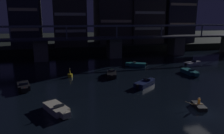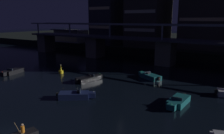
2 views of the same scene
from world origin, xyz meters
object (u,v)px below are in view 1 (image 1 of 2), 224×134
speedboat_near_center (192,64)px  speedboat_far_center (57,109)px  dinghy_with_paddler (199,106)px  speedboat_mid_right (23,86)px  speedboat_far_left (112,74)px  river_bridge (114,44)px  speedboat_near_right (137,65)px  tower_east_tall (146,5)px  speedboat_mid_center (145,83)px  tower_west_low (25,0)px  tower_west_tall (69,6)px  channel_buoy (70,75)px  speedboat_mid_left (190,72)px

speedboat_near_center → speedboat_far_center: 37.69m
speedboat_far_center → dinghy_with_paddler: bearing=-10.3°
speedboat_mid_right → dinghy_with_paddler: bearing=-31.2°
speedboat_mid_right → speedboat_far_left: bearing=14.1°
dinghy_with_paddler → speedboat_far_left: bearing=111.3°
speedboat_far_left → dinghy_with_paddler: size_ratio=1.87×
river_bridge → speedboat_near_center: 22.52m
speedboat_near_center → speedboat_near_right: (-13.61, 2.35, 0.00)m
tower_east_tall → speedboat_near_center: bearing=-91.7°
tower_east_tall → speedboat_mid_right: (-38.43, -41.05, -15.90)m
tower_east_tall → speedboat_near_right: 36.74m
speedboat_near_center → dinghy_with_paddler: bearing=-122.9°
tower_east_tall → dinghy_with_paddler: (-15.67, -54.81, -16.04)m
speedboat_near_right → speedboat_mid_center: bearing=-105.6°
speedboat_mid_center → tower_west_low: bearing=118.5°
speedboat_far_left → speedboat_mid_right: bearing=-165.9°
speedboat_far_center → tower_east_tall: bearing=57.3°
tower_west_tall → tower_east_tall: tower_east_tall is taller
channel_buoy → speedboat_far_center: bearing=-99.1°
speedboat_near_right → dinghy_with_paddler: size_ratio=1.78×
tower_west_low → speedboat_near_center: (40.98, -30.32, -16.50)m
speedboat_near_center → dinghy_with_paddler: 27.07m
tower_west_low → speedboat_mid_left: bearing=-46.7°
tower_east_tall → speedboat_mid_left: bearing=-99.5°
speedboat_mid_left → speedboat_far_center: size_ratio=1.05×
speedboat_near_right → speedboat_mid_right: size_ratio=0.95×
speedboat_mid_left → speedboat_far_left: (-16.06, 2.28, 0.00)m
speedboat_far_left → tower_east_tall: bearing=58.6°
river_bridge → speedboat_near_center: (15.64, -15.79, -3.64)m
tower_west_tall → speedboat_near_center: (27.36, -31.71, -14.94)m
speedboat_near_center → speedboat_mid_left: bearing=-127.6°
tower_east_tall → tower_west_tall: bearing=-179.2°
speedboat_mid_left → tower_west_low: bearing=133.3°
river_bridge → dinghy_with_paddler: river_bridge is taller
dinghy_with_paddler → tower_west_tall: bearing=103.1°
tower_west_low → speedboat_mid_left: 54.19m
speedboat_mid_center → channel_buoy: size_ratio=2.67×
speedboat_near_center → dinghy_with_paddler: dinghy_with_paddler is taller
speedboat_far_left → dinghy_with_paddler: (6.93, -17.75, -0.14)m
speedboat_mid_center → dinghy_with_paddler: (3.04, -10.24, -0.14)m
channel_buoy → dinghy_with_paddler: (14.98, -19.07, -0.20)m
tower_west_low → channel_buoy: 39.39m
river_bridge → speedboat_mid_right: (-21.83, -24.75, -3.64)m
tower_west_tall → tower_east_tall: size_ratio=0.93×
tower_west_tall → speedboat_near_right: 35.70m
dinghy_with_paddler → tower_east_tall: bearing=74.0°
tower_east_tall → speedboat_mid_right: bearing=-133.1°
speedboat_mid_center → speedboat_far_center: same height
river_bridge → speedboat_near_center: size_ratio=17.02×
speedboat_far_center → speedboat_mid_left: bearing=24.7°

